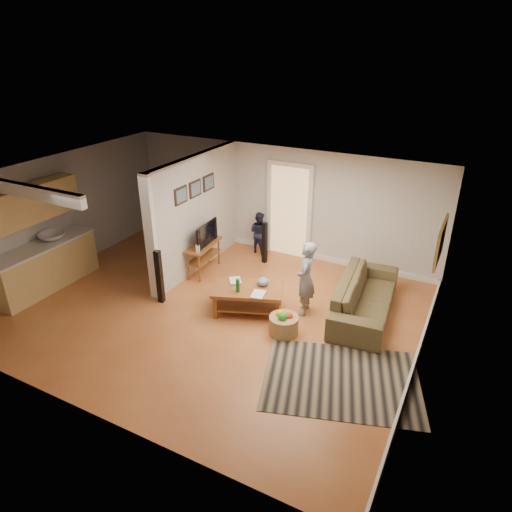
# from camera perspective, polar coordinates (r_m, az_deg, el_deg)

# --- Properties ---
(ground) EXTENTS (7.50, 7.50, 0.00)m
(ground) POSITION_cam_1_polar(r_m,az_deg,el_deg) (8.73, -5.66, -6.63)
(ground) COLOR #9C4E27
(ground) RESTS_ON ground
(room_shell) EXTENTS (7.54, 6.02, 2.52)m
(room_shell) POSITION_cam_1_polar(r_m,az_deg,el_deg) (8.96, -10.36, 4.36)
(room_shell) COLOR beige
(room_shell) RESTS_ON ground
(area_rug) EXTENTS (2.71, 2.31, 0.01)m
(area_rug) POSITION_cam_1_polar(r_m,az_deg,el_deg) (7.21, 10.62, -14.94)
(area_rug) COLOR black
(area_rug) RESTS_ON ground
(sofa) EXTENTS (1.16, 2.46, 0.70)m
(sofa) POSITION_cam_1_polar(r_m,az_deg,el_deg) (8.82, 13.26, -6.91)
(sofa) COLOR #494524
(sofa) RESTS_ON ground
(coffee_table) EXTENTS (1.46, 1.15, 0.75)m
(coffee_table) POSITION_cam_1_polar(r_m,az_deg,el_deg) (8.45, -0.90, -4.62)
(coffee_table) COLOR brown
(coffee_table) RESTS_ON ground
(tv_console) EXTENTS (0.49, 1.08, 0.91)m
(tv_console) POSITION_cam_1_polar(r_m,az_deg,el_deg) (9.82, -6.55, 1.15)
(tv_console) COLOR brown
(tv_console) RESTS_ON ground
(speaker_left) EXTENTS (0.12, 0.12, 1.09)m
(speaker_left) POSITION_cam_1_polar(r_m,az_deg,el_deg) (8.85, -11.98, -2.56)
(speaker_left) COLOR black
(speaker_left) RESTS_ON ground
(speaker_right) EXTENTS (0.12, 0.12, 0.96)m
(speaker_right) POSITION_cam_1_polar(r_m,az_deg,el_deg) (10.24, 1.09, 1.66)
(speaker_right) COLOR black
(speaker_right) RESTS_ON ground
(toy_basket) EXTENTS (0.51, 0.51, 0.45)m
(toy_basket) POSITION_cam_1_polar(r_m,az_deg,el_deg) (7.96, 3.48, -8.47)
(toy_basket) COLOR #9D7A44
(toy_basket) RESTS_ON ground
(child) EXTENTS (0.44, 0.58, 1.42)m
(child) POSITION_cam_1_polar(r_m,az_deg,el_deg) (8.66, 6.00, -6.96)
(child) COLOR gray
(child) RESTS_ON ground
(toddler) EXTENTS (0.55, 0.47, 1.01)m
(toddler) POSITION_cam_1_polar(r_m,az_deg,el_deg) (10.94, 0.39, 0.53)
(toddler) COLOR #1C203B
(toddler) RESTS_ON ground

